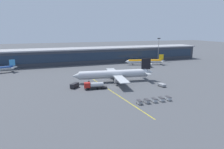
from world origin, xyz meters
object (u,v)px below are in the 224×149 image
at_px(fuel_tanker, 94,85).
at_px(baggage_cart_0, 139,102).
at_px(baggage_cart_1, 147,101).
at_px(baggage_cart_3, 161,99).
at_px(baggage_cart_2, 154,100).
at_px(baggage_cart_4, 168,98).
at_px(commuter_jet_near, 145,61).
at_px(pushback_tug, 162,85).
at_px(crew_van, 74,85).
at_px(main_airliner, 114,74).

height_order(fuel_tanker, baggage_cart_0, fuel_tanker).
distance_m(fuel_tanker, baggage_cart_1, 28.67).
height_order(baggage_cart_0, baggage_cart_3, same).
height_order(baggage_cart_1, baggage_cart_2, same).
height_order(baggage_cart_0, baggage_cart_2, same).
height_order(baggage_cart_4, commuter_jet_near, commuter_jet_near).
distance_m(baggage_cart_0, commuter_jet_near, 87.58).
distance_m(baggage_cart_1, baggage_cart_2, 3.20).
bearing_deg(baggage_cart_4, baggage_cart_3, -179.56).
height_order(pushback_tug, crew_van, crew_van).
distance_m(crew_van, baggage_cart_1, 37.51).
distance_m(baggage_cart_0, baggage_cart_1, 3.20).
bearing_deg(commuter_jet_near, crew_van, -143.75).
bearing_deg(pushback_tug, baggage_cart_2, -130.37).
bearing_deg(baggage_cart_0, pushback_tug, 39.57).
height_order(fuel_tanker, baggage_cart_4, fuel_tanker).
height_order(baggage_cart_0, commuter_jet_near, commuter_jet_near).
xyz_separation_m(baggage_cart_0, baggage_cart_3, (9.60, 0.07, 0.00)).
bearing_deg(baggage_cart_0, baggage_cart_1, 0.44).
distance_m(main_airliner, pushback_tug, 25.71).
relative_size(pushback_tug, baggage_cart_1, 1.56).
xyz_separation_m(pushback_tug, baggage_cart_3, (-11.79, -17.60, -0.07)).
xyz_separation_m(baggage_cart_1, baggage_cart_4, (9.60, 0.07, 0.00)).
height_order(crew_van, baggage_cart_0, crew_van).
bearing_deg(crew_van, fuel_tanker, -29.66).
height_order(fuel_tanker, commuter_jet_near, commuter_jet_near).
relative_size(crew_van, baggage_cart_0, 1.92).
relative_size(main_airliner, commuter_jet_near, 1.42).
xyz_separation_m(pushback_tug, baggage_cart_0, (-21.39, -17.68, -0.07)).
bearing_deg(fuel_tanker, commuter_jet_near, 43.07).
xyz_separation_m(baggage_cart_1, baggage_cart_3, (6.40, 0.05, 0.00)).
height_order(baggage_cart_1, baggage_cart_4, same).
xyz_separation_m(crew_van, baggage_cart_3, (29.65, -29.38, -0.53)).
relative_size(fuel_tanker, commuter_jet_near, 0.35).
height_order(crew_van, baggage_cart_3, crew_van).
relative_size(baggage_cart_0, baggage_cart_2, 1.00).
height_order(main_airliner, pushback_tug, main_airliner).
relative_size(fuel_tanker, baggage_cart_2, 4.15).
bearing_deg(main_airliner, pushback_tug, -41.28).
height_order(fuel_tanker, baggage_cart_3, fuel_tanker).
bearing_deg(commuter_jet_near, baggage_cart_1, -117.92).
distance_m(fuel_tanker, baggage_cart_4, 34.55).
xyz_separation_m(main_airliner, baggage_cart_2, (4.17, -34.45, -3.40)).
distance_m(fuel_tanker, crew_van, 9.81).
xyz_separation_m(baggage_cart_2, baggage_cart_3, (3.20, 0.02, 0.00)).
distance_m(baggage_cart_2, baggage_cart_4, 6.40).
distance_m(baggage_cart_3, commuter_jet_near, 83.17).
bearing_deg(commuter_jet_near, baggage_cart_3, -114.03).
xyz_separation_m(pushback_tug, baggage_cart_1, (-18.19, -17.65, -0.07)).
bearing_deg(baggage_cart_1, baggage_cart_0, -179.56).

